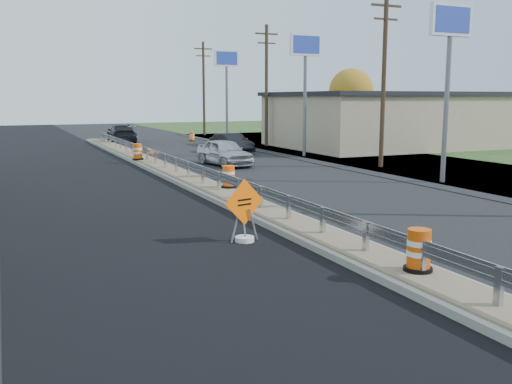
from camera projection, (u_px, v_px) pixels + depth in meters
name	position (u px, v px, depth m)	size (l,w,h in m)	color
ground	(261.00, 214.00, 19.08)	(140.00, 140.00, 0.00)	black
milled_overlay	(84.00, 182.00, 26.30)	(7.20, 120.00, 0.01)	black
median	(189.00, 180.00, 26.26)	(1.60, 55.00, 0.23)	gray
guardrail	(182.00, 164.00, 27.06)	(0.10, 46.15, 0.72)	silver
retail_building_near	(396.00, 119.00, 45.21)	(18.50, 12.50, 4.27)	tan
pylon_sign_south	(450.00, 37.00, 24.97)	(2.20, 0.30, 7.90)	slate
pylon_sign_mid	(305.00, 56.00, 36.66)	(2.20, 0.30, 7.90)	slate
pylon_sign_north	(227.00, 67.00, 49.26)	(2.20, 0.30, 7.90)	slate
utility_pole_smid	(384.00, 77.00, 31.02)	(1.90, 0.26, 9.40)	#473523
utility_pole_nmid	(266.00, 83.00, 44.52)	(1.90, 0.26, 9.40)	#473523
utility_pole_north	(204.00, 87.00, 58.02)	(1.90, 0.26, 9.40)	#473523
tree_far_yellow	(351.00, 91.00, 59.44)	(4.62, 4.62, 6.86)	#473523
caution_sign	(244.00, 226.00, 15.29)	(1.22, 0.52, 1.72)	white
barrel_median_near	(419.00, 251.00, 11.98)	(0.61, 0.61, 0.90)	black
barrel_median_mid	(229.00, 177.00, 23.10)	(0.61, 0.61, 0.90)	black
barrel_median_far	(138.00, 152.00, 33.49)	(0.64, 0.64, 0.94)	black
barrel_shoulder_mid	(244.00, 145.00, 40.90)	(0.65, 0.65, 0.96)	black
barrel_shoulder_far	(192.00, 137.00, 51.00)	(0.54, 0.54, 0.79)	black
car_silver	(225.00, 152.00, 32.55)	(1.79, 4.44, 1.51)	#BABBC0
car_dark_mid	(232.00, 143.00, 39.93)	(1.46, 4.18, 1.38)	black
car_dark_far	(122.00, 133.00, 49.12)	(2.22, 5.46, 1.59)	black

